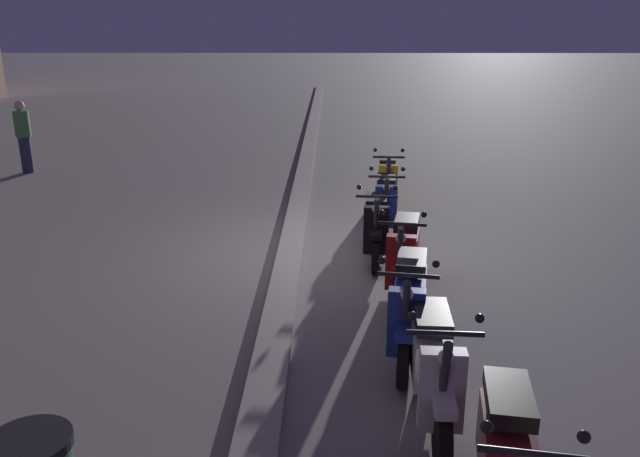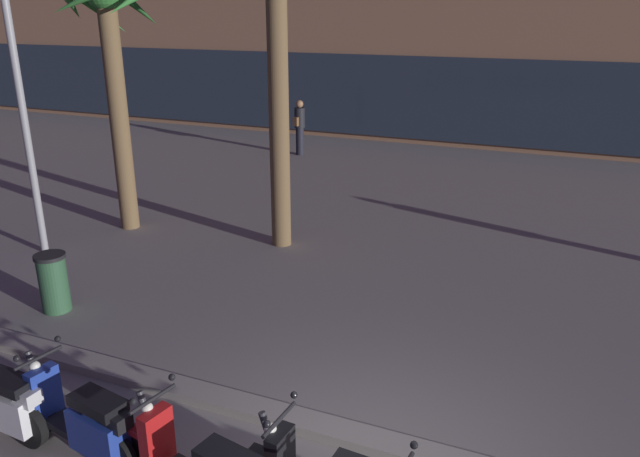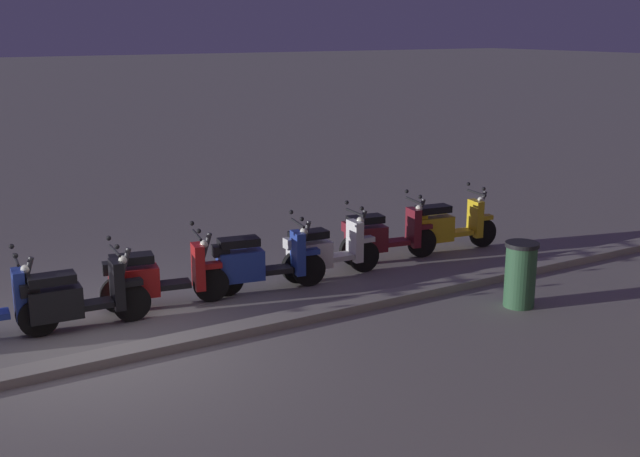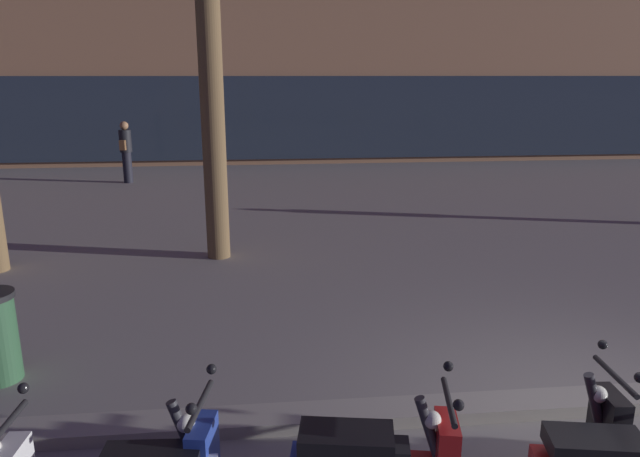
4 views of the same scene
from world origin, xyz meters
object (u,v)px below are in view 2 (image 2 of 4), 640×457
object	(u,v)px
palm_tree_near_sign	(110,42)
litter_bin	(53,282)
palm_tree_far_corner	(277,11)
street_lamp	(5,2)
scooter_blue_mid_front	(83,422)
pedestrian_strolling_near_curb	(300,126)

from	to	relation	value
palm_tree_near_sign	litter_bin	xyz separation A→B (m)	(1.54, -3.64, -3.42)
palm_tree_far_corner	street_lamp	distance (m)	4.69
scooter_blue_mid_front	palm_tree_near_sign	bearing A→B (deg)	126.05
palm_tree_near_sign	scooter_blue_mid_front	bearing A→B (deg)	-53.95
scooter_blue_mid_front	palm_tree_far_corner	distance (m)	7.72
palm_tree_near_sign	pedestrian_strolling_near_curb	xyz separation A→B (m)	(0.44, 7.90, -2.96)
palm_tree_far_corner	street_lamp	world-z (taller)	street_lamp
palm_tree_near_sign	pedestrian_strolling_near_curb	world-z (taller)	palm_tree_near_sign
scooter_blue_mid_front	pedestrian_strolling_near_curb	bearing A→B (deg)	106.02
pedestrian_strolling_near_curb	litter_bin	xyz separation A→B (m)	(1.11, -11.53, -0.46)
scooter_blue_mid_front	palm_tree_far_corner	xyz separation A→B (m)	(-0.94, 6.53, 4.01)
litter_bin	street_lamp	size ratio (longest dim) A/B	0.12
street_lamp	palm_tree_far_corner	bearing A→B (deg)	28.25
pedestrian_strolling_near_curb	litter_bin	world-z (taller)	pedestrian_strolling_near_curb
scooter_blue_mid_front	litter_bin	world-z (taller)	scooter_blue_mid_front
palm_tree_near_sign	street_lamp	xyz separation A→B (m)	(-0.60, -1.82, 0.74)
pedestrian_strolling_near_curb	street_lamp	size ratio (longest dim) A/B	0.23
palm_tree_far_corner	litter_bin	xyz separation A→B (m)	(-1.99, -4.04, -3.99)
scooter_blue_mid_front	palm_tree_near_sign	size ratio (longest dim) A/B	0.34
palm_tree_near_sign	pedestrian_strolling_near_curb	bearing A→B (deg)	86.84
palm_tree_far_corner	street_lamp	xyz separation A→B (m)	(-4.13, -2.22, 0.16)
pedestrian_strolling_near_curb	street_lamp	bearing A→B (deg)	-96.07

